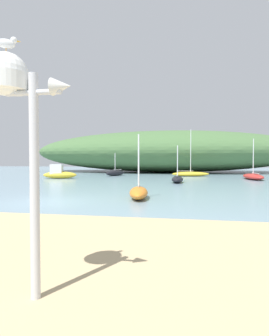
{
  "coord_description": "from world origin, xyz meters",
  "views": [
    {
      "loc": [
        6.19,
        -11.74,
        1.98
      ],
      "look_at": [
        3.09,
        5.6,
        1.43
      ],
      "focal_mm": 29.38,
      "sensor_mm": 36.0,
      "label": 1
    }
  ],
  "objects_px": {
    "motorboat_off_point": "(59,173)",
    "sailboat_west_reach": "(191,174)",
    "mast_structure": "(13,93)",
    "sailboat_outer_mooring": "(115,173)",
    "sailboat_mid_channel": "(177,179)",
    "sailboat_east_reach": "(139,192)",
    "sailboat_inner_mooring": "(253,176)",
    "seagull_on_radar": "(7,43)"
  },
  "relations": [
    {
      "from": "mast_structure",
      "to": "sailboat_west_reach",
      "type": "height_order",
      "value": "sailboat_west_reach"
    },
    {
      "from": "seagull_on_radar",
      "to": "sailboat_mid_channel",
      "type": "xyz_separation_m",
      "value": [
        1.71,
        20.43,
        -3.16
      ]
    },
    {
      "from": "sailboat_outer_mooring",
      "to": "sailboat_west_reach",
      "type": "height_order",
      "value": "sailboat_west_reach"
    },
    {
      "from": "motorboat_off_point",
      "to": "sailboat_inner_mooring",
      "type": "distance_m",
      "value": 19.56
    },
    {
      "from": "sailboat_mid_channel",
      "to": "sailboat_outer_mooring",
      "type": "bearing_deg",
      "value": 131.97
    },
    {
      "from": "sailboat_outer_mooring",
      "to": "sailboat_mid_channel",
      "type": "bearing_deg",
      "value": -48.03
    },
    {
      "from": "motorboat_off_point",
      "to": "sailboat_west_reach",
      "type": "xyz_separation_m",
      "value": [
        13.56,
        6.26,
        -0.24
      ]
    },
    {
      "from": "seagull_on_radar",
      "to": "sailboat_mid_channel",
      "type": "bearing_deg",
      "value": 85.22
    },
    {
      "from": "sailboat_east_reach",
      "to": "seagull_on_radar",
      "type": "bearing_deg",
      "value": -89.89
    },
    {
      "from": "seagull_on_radar",
      "to": "sailboat_inner_mooring",
      "type": "xyz_separation_m",
      "value": [
        8.95,
        25.36,
        -3.15
      ]
    },
    {
      "from": "motorboat_off_point",
      "to": "sailboat_mid_channel",
      "type": "xyz_separation_m",
      "value": [
        12.23,
        -3.01,
        -0.24
      ]
    },
    {
      "from": "motorboat_off_point",
      "to": "sailboat_east_reach",
      "type": "bearing_deg",
      "value": -50.98
    },
    {
      "from": "sailboat_east_reach",
      "to": "sailboat_west_reach",
      "type": "xyz_separation_m",
      "value": [
        3.06,
        19.21,
        -0.02
      ]
    },
    {
      "from": "motorboat_off_point",
      "to": "sailboat_outer_mooring",
      "type": "relative_size",
      "value": 1.27
    },
    {
      "from": "sailboat_mid_channel",
      "to": "mast_structure",
      "type": "bearing_deg",
      "value": -94.57
    },
    {
      "from": "sailboat_mid_channel",
      "to": "sailboat_west_reach",
      "type": "relative_size",
      "value": 0.58
    },
    {
      "from": "sailboat_east_reach",
      "to": "sailboat_mid_channel",
      "type": "bearing_deg",
      "value": 80.13
    },
    {
      "from": "mast_structure",
      "to": "sailboat_east_reach",
      "type": "height_order",
      "value": "mast_structure"
    },
    {
      "from": "seagull_on_radar",
      "to": "sailboat_west_reach",
      "type": "bearing_deg",
      "value": 84.16
    },
    {
      "from": "sailboat_mid_channel",
      "to": "sailboat_outer_mooring",
      "type": "height_order",
      "value": "sailboat_mid_channel"
    },
    {
      "from": "sailboat_inner_mooring",
      "to": "sailboat_east_reach",
      "type": "xyz_separation_m",
      "value": [
        -8.97,
        -14.87,
        0.01
      ]
    },
    {
      "from": "sailboat_outer_mooring",
      "to": "sailboat_east_reach",
      "type": "relative_size",
      "value": 0.87
    },
    {
      "from": "sailboat_outer_mooring",
      "to": "sailboat_east_reach",
      "type": "height_order",
      "value": "sailboat_east_reach"
    },
    {
      "from": "motorboat_off_point",
      "to": "sailboat_outer_mooring",
      "type": "height_order",
      "value": "sailboat_outer_mooring"
    },
    {
      "from": "mast_structure",
      "to": "sailboat_east_reach",
      "type": "bearing_deg",
      "value": 90.52
    },
    {
      "from": "sailboat_mid_channel",
      "to": "sailboat_inner_mooring",
      "type": "height_order",
      "value": "sailboat_inner_mooring"
    },
    {
      "from": "motorboat_off_point",
      "to": "sailboat_mid_channel",
      "type": "relative_size",
      "value": 1.13
    },
    {
      "from": "sailboat_outer_mooring",
      "to": "sailboat_inner_mooring",
      "type": "relative_size",
      "value": 0.66
    },
    {
      "from": "sailboat_mid_channel",
      "to": "sailboat_west_reach",
      "type": "bearing_deg",
      "value": 81.84
    },
    {
      "from": "sailboat_mid_channel",
      "to": "sailboat_east_reach",
      "type": "bearing_deg",
      "value": -99.87
    },
    {
      "from": "sailboat_east_reach",
      "to": "mast_structure",
      "type": "bearing_deg",
      "value": -89.48
    },
    {
      "from": "sailboat_mid_channel",
      "to": "sailboat_east_reach",
      "type": "xyz_separation_m",
      "value": [
        -1.73,
        -9.94,
        0.01
      ]
    },
    {
      "from": "seagull_on_radar",
      "to": "sailboat_inner_mooring",
      "type": "relative_size",
      "value": 0.06
    },
    {
      "from": "seagull_on_radar",
      "to": "sailboat_east_reach",
      "type": "height_order",
      "value": "seagull_on_radar"
    },
    {
      "from": "mast_structure",
      "to": "seagull_on_radar",
      "type": "bearing_deg",
      "value": 173.52
    },
    {
      "from": "sailboat_inner_mooring",
      "to": "motorboat_off_point",
      "type": "bearing_deg",
      "value": -174.38
    },
    {
      "from": "seagull_on_radar",
      "to": "sailboat_east_reach",
      "type": "bearing_deg",
      "value": 90.11
    },
    {
      "from": "mast_structure",
      "to": "sailboat_outer_mooring",
      "type": "xyz_separation_m",
      "value": [
        -5.97,
        28.89,
        -2.46
      ]
    },
    {
      "from": "seagull_on_radar",
      "to": "sailboat_inner_mooring",
      "type": "height_order",
      "value": "sailboat_inner_mooring"
    },
    {
      "from": "sailboat_east_reach",
      "to": "sailboat_west_reach",
      "type": "relative_size",
      "value": 0.59
    },
    {
      "from": "motorboat_off_point",
      "to": "sailboat_mid_channel",
      "type": "bearing_deg",
      "value": -13.85
    },
    {
      "from": "mast_structure",
      "to": "sailboat_inner_mooring",
      "type": "height_order",
      "value": "sailboat_inner_mooring"
    }
  ]
}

